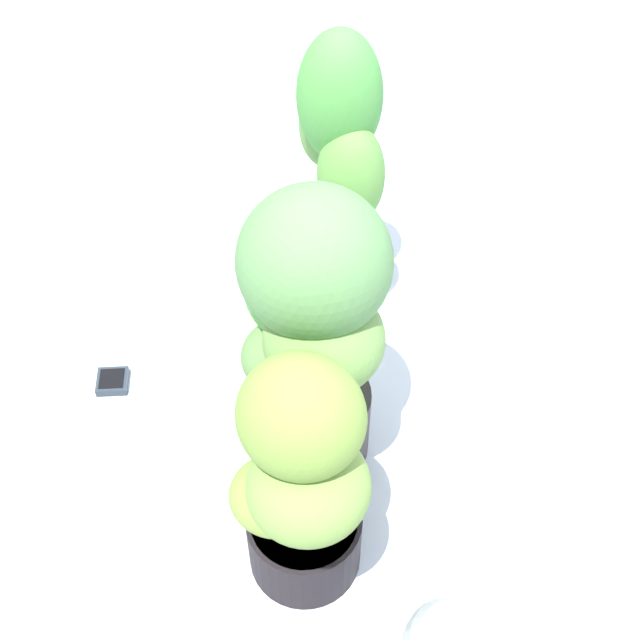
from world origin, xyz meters
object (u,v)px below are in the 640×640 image
object	(u,v)px
potted_plant_front_right	(299,471)
potted_plant_center	(312,321)
hygrometer_box	(113,381)
potted_plant_back_left	(339,159)

from	to	relation	value
potted_plant_front_right	potted_plant_center	distance (m)	0.32
hygrometer_box	potted_plant_front_right	bearing A→B (deg)	-137.45
potted_plant_center	potted_plant_back_left	bearing A→B (deg)	141.77
potted_plant_front_right	hygrometer_box	size ratio (longest dim) A/B	6.26
potted_plant_center	potted_plant_front_right	bearing A→B (deg)	-35.95
potted_plant_center	hygrometer_box	size ratio (longest dim) A/B	7.49
potted_plant_front_right	potted_plant_center	bearing A→B (deg)	144.05
potted_plant_back_left	potted_plant_center	world-z (taller)	potted_plant_back_left
potted_plant_front_right	hygrometer_box	xyz separation A→B (m)	(-0.68, -0.18, -0.37)
potted_plant_back_left	potted_plant_center	size ratio (longest dim) A/B	1.04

